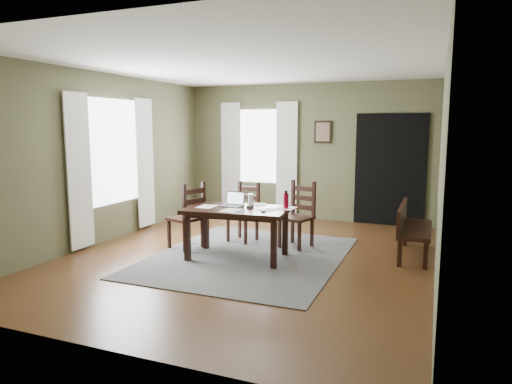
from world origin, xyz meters
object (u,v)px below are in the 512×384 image
at_px(chair_back_left, 244,213).
at_px(bench, 411,226).
at_px(chair_end, 188,217).
at_px(chair_back_right, 298,215).
at_px(dining_table, 237,214).
at_px(water_bottle, 286,200).
at_px(laptop, 233,202).

xyz_separation_m(chair_back_left, bench, (2.57, 0.06, -0.02)).
height_order(chair_end, chair_back_right, chair_end).
distance_m(dining_table, water_bottle, 0.71).
distance_m(chair_end, chair_back_right, 1.69).
xyz_separation_m(dining_table, water_bottle, (0.65, 0.20, 0.20)).
xyz_separation_m(bench, laptop, (-2.38, -0.88, 0.33)).
relative_size(chair_end, water_bottle, 4.02).
bearing_deg(bench, chair_end, 104.59).
xyz_separation_m(chair_end, chair_back_right, (1.52, 0.73, -0.00)).
bearing_deg(laptop, water_bottle, 10.31).
distance_m(laptop, water_bottle, 0.77).
distance_m(chair_end, chair_back_left, 0.97).
relative_size(chair_back_right, laptop, 3.20).
xyz_separation_m(dining_table, chair_back_right, (0.62, 0.91, -0.14)).
xyz_separation_m(chair_back_right, water_bottle, (0.03, -0.71, 0.34)).
xyz_separation_m(laptop, water_bottle, (0.77, 0.07, 0.06)).
bearing_deg(laptop, chair_back_left, 107.42).
distance_m(chair_back_left, laptop, 0.89).
height_order(chair_back_left, water_bottle, water_bottle).
relative_size(dining_table, chair_end, 1.47).
height_order(bench, laptop, laptop).
distance_m(dining_table, chair_back_left, 1.01).
distance_m(chair_end, water_bottle, 1.59).
height_order(chair_back_right, bench, chair_back_right).
height_order(chair_end, laptop, chair_end).
bearing_deg(dining_table, laptop, 126.67).
distance_m(chair_end, bench, 3.28).
height_order(chair_back_right, water_bottle, chair_back_right).
bearing_deg(chair_back_right, dining_table, -107.81).
bearing_deg(chair_back_right, bench, 19.84).
bearing_deg(chair_back_right, chair_end, -138.12).
bearing_deg(dining_table, chair_back_left, 102.43).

